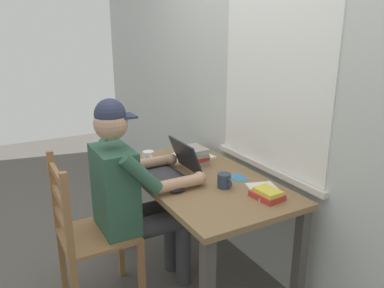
{
  "coord_description": "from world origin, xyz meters",
  "views": [
    {
      "loc": [
        1.91,
        -1.13,
        1.62
      ],
      "look_at": [
        -0.02,
        -0.05,
        0.94
      ],
      "focal_mm": 35.03,
      "sensor_mm": 36.0,
      "label": 1
    }
  ],
  "objects": [
    {
      "name": "seated_person",
      "position": [
        -0.07,
        -0.43,
        0.7
      ],
      "size": [
        0.5,
        0.6,
        1.26
      ],
      "color": "#2D5642",
      "rests_on": "ground"
    },
    {
      "name": "coffee_mug_dark",
      "position": [
        0.21,
        0.04,
        0.77
      ],
      "size": [
        0.12,
        0.08,
        0.09
      ],
      "color": "#2D384C",
      "rests_on": "desk"
    },
    {
      "name": "paper_pile_near_laptop",
      "position": [
        0.38,
        0.21,
        0.73
      ],
      "size": [
        0.26,
        0.22,
        0.02
      ],
      "primitive_type": "cube",
      "rotation": [
        0.0,
        0.0,
        -0.29
      ],
      "color": "silver",
      "rests_on": "desk"
    },
    {
      "name": "desk",
      "position": [
        0.0,
        0.0,
        0.62
      ],
      "size": [
        1.29,
        0.72,
        0.72
      ],
      "color": "olive",
      "rests_on": "ground"
    },
    {
      "name": "landscape_photo_print",
      "position": [
        0.13,
        0.2,
        0.72
      ],
      "size": [
        0.13,
        0.1,
        0.0
      ],
      "primitive_type": "cube",
      "rotation": [
        0.0,
        0.0,
        -0.05
      ],
      "color": "teal",
      "rests_on": "desk"
    },
    {
      "name": "laptop",
      "position": [
        -0.1,
        -0.15,
        0.78
      ],
      "size": [
        0.33,
        0.31,
        0.22
      ],
      "color": "#232328",
      "rests_on": "desk"
    },
    {
      "name": "paper_pile_back_corner",
      "position": [
        -0.34,
        0.18,
        0.73
      ],
      "size": [
        0.23,
        0.19,
        0.02
      ],
      "primitive_type": "cube",
      "rotation": [
        0.0,
        0.0,
        0.12
      ],
      "color": "silver",
      "rests_on": "desk"
    },
    {
      "name": "ground_plane",
      "position": [
        0.0,
        0.0,
        0.0
      ],
      "size": [
        8.0,
        8.0,
        0.0
      ],
      "primitive_type": "plane",
      "color": "#56514C"
    },
    {
      "name": "paper_pile_side",
      "position": [
        -0.35,
        0.06,
        0.73
      ],
      "size": [
        0.29,
        0.25,
        0.01
      ],
      "primitive_type": "cube",
      "rotation": [
        0.0,
        0.0,
        0.46
      ],
      "color": "white",
      "rests_on": "desk"
    },
    {
      "name": "book_stack_main",
      "position": [
        -0.23,
        0.1,
        0.78
      ],
      "size": [
        0.21,
        0.14,
        0.12
      ],
      "color": "gray",
      "rests_on": "desk"
    },
    {
      "name": "computer_mouse",
      "position": [
        0.14,
        -0.24,
        0.74
      ],
      "size": [
        0.06,
        0.1,
        0.03
      ],
      "primitive_type": "ellipsoid",
      "color": "black",
      "rests_on": "desk"
    },
    {
      "name": "coffee_mug_white",
      "position": [
        -0.37,
        -0.2,
        0.77
      ],
      "size": [
        0.12,
        0.08,
        0.09
      ],
      "color": "white",
      "rests_on": "desk"
    },
    {
      "name": "back_wall",
      "position": [
        0.0,
        0.44,
        1.3
      ],
      "size": [
        6.0,
        0.08,
        2.6
      ],
      "color": "beige",
      "rests_on": "ground"
    },
    {
      "name": "book_stack_side",
      "position": [
        0.46,
        0.16,
        0.75
      ],
      "size": [
        0.18,
        0.15,
        0.06
      ],
      "color": "#BC332D",
      "rests_on": "desk"
    },
    {
      "name": "wooden_chair",
      "position": [
        -0.07,
        -0.71,
        0.47
      ],
      "size": [
        0.42,
        0.42,
        0.96
      ],
      "color": "olive",
      "rests_on": "ground"
    }
  ]
}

